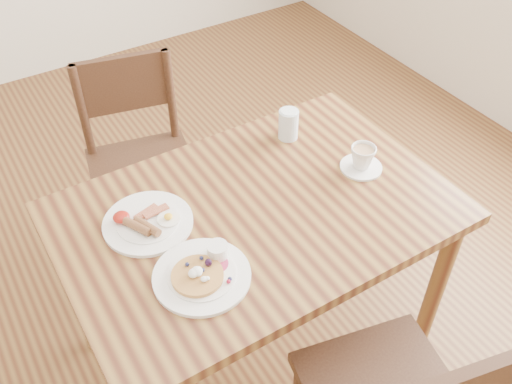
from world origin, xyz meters
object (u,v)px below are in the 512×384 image
teacup_saucer (362,159)px  water_glass (288,124)px  chair_far (139,156)px  pancake_plate (203,273)px  dining_table (256,231)px  breakfast_plate (147,222)px

teacup_saucer → water_glass: water_glass is taller
chair_far → water_glass: size_ratio=8.05×
chair_far → water_glass: chair_far is taller
teacup_saucer → pancake_plate: bearing=-169.0°
dining_table → pancake_plate: size_ratio=4.44×
chair_far → water_glass: bearing=141.1°
dining_table → water_glass: bearing=41.0°
pancake_plate → chair_far: bearing=80.0°
breakfast_plate → dining_table: bearing=-19.9°
water_glass → pancake_plate: bearing=-144.1°
chair_far → pancake_plate: 0.94m
dining_table → pancake_plate: 0.32m
dining_table → pancake_plate: bearing=-150.6°
chair_far → teacup_saucer: size_ratio=6.29×
chair_far → breakfast_plate: 0.71m
pancake_plate → breakfast_plate: bearing=101.0°
chair_far → water_glass: (0.39, -0.49, 0.31)m
chair_far → pancake_plate: chair_far is taller
dining_table → teacup_saucer: bearing=-2.8°
pancake_plate → breakfast_plate: (-0.05, 0.26, -0.00)m
dining_table → teacup_saucer: (0.40, -0.02, 0.14)m
water_glass → teacup_saucer: bearing=-67.7°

